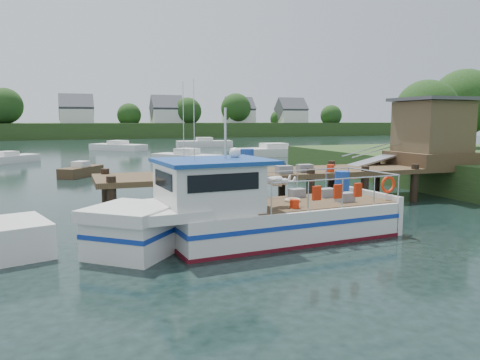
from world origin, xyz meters
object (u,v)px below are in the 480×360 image
object	(u,v)px
lobster_boat	(246,214)
moored_c	(274,151)
dock	(387,148)
moored_far	(204,143)
moored_d	(118,147)
moored_rowboat	(81,171)
moored_b	(187,158)
moored_a	(7,159)

from	to	relation	value
lobster_boat	moored_c	world-z (taller)	lobster_boat
dock	lobster_boat	world-z (taller)	lobster_boat
moored_far	moored_d	world-z (taller)	moored_far
moored_far	dock	bearing A→B (deg)	-103.18
moored_rowboat	moored_d	bearing A→B (deg)	55.91
moored_rowboat	moored_b	distance (m)	9.72
moored_c	moored_d	distance (m)	19.36
moored_d	dock	bearing A→B (deg)	-91.38
moored_a	moored_c	world-z (taller)	moored_c
moored_rowboat	dock	bearing A→B (deg)	-69.40
moored_b	moored_d	xyz separation A→B (m)	(-3.34, 19.44, -0.04)
moored_far	moored_b	world-z (taller)	moored_b
dock	moored_d	xyz separation A→B (m)	(-7.90, 37.96, -1.81)
dock	moored_far	world-z (taller)	dock
moored_far	moored_a	distance (m)	27.74
lobster_boat	moored_d	xyz separation A→B (m)	(0.74, 43.06, -0.39)
moored_a	moored_b	bearing A→B (deg)	-49.30
dock	moored_a	size ratio (longest dim) A/B	3.37
moored_a	moored_c	size ratio (longest dim) A/B	0.61
lobster_boat	moored_rowboat	bearing A→B (deg)	97.80
moored_rowboat	lobster_boat	bearing A→B (deg)	-101.06
lobster_boat	moored_c	distance (m)	32.02
lobster_boat	moored_b	size ratio (longest dim) A/B	1.65
moored_rowboat	moored_c	size ratio (longest dim) A/B	0.41
lobster_boat	moored_b	world-z (taller)	lobster_boat
dock	moored_c	size ratio (longest dim) A/B	2.06
dock	moored_c	xyz separation A→B (m)	(5.25, 23.75, -1.77)
moored_rowboat	moored_b	xyz separation A→B (m)	(8.04, 5.45, 0.12)
dock	moored_a	world-z (taller)	dock
lobster_boat	moored_rowboat	xyz separation A→B (m)	(-3.97, 18.16, -0.47)
moored_b	lobster_boat	bearing A→B (deg)	-82.54
moored_a	moored_far	bearing A→B (deg)	14.50
moored_far	moored_b	bearing A→B (deg)	-117.32
dock	moored_rowboat	world-z (taller)	dock
dock	moored_a	bearing A→B (deg)	126.04
moored_c	moored_d	bearing A→B (deg)	141.82
dock	moored_c	world-z (taller)	dock
lobster_boat	moored_b	xyz separation A→B (m)	(4.08, 23.62, -0.35)
dock	moored_d	distance (m)	38.82
moored_b	moored_c	size ratio (longest dim) A/B	0.71
dock	moored_b	size ratio (longest dim) A/B	2.89
moored_rowboat	moored_d	xyz separation A→B (m)	(4.71, 24.89, 0.08)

